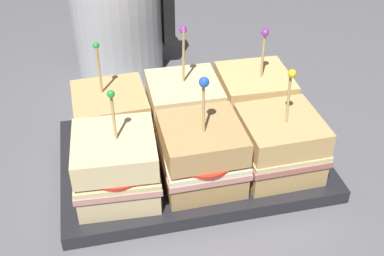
% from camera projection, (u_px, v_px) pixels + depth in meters
% --- Properties ---
extents(ground_plane, '(6.00, 6.00, 0.00)m').
position_uv_depth(ground_plane, '(192.00, 164.00, 0.64)').
color(ground_plane, slate).
extents(serving_platter, '(0.34, 0.22, 0.02)m').
position_uv_depth(serving_platter, '(192.00, 159.00, 0.64)').
color(serving_platter, '#232328').
rests_on(serving_platter, ground_plane).
extents(sandwich_front_left, '(0.10, 0.10, 0.14)m').
position_uv_depth(sandwich_front_left, '(116.00, 166.00, 0.55)').
color(sandwich_front_left, beige).
rests_on(sandwich_front_left, serving_platter).
extents(sandwich_front_center, '(0.10, 0.10, 0.15)m').
position_uv_depth(sandwich_front_center, '(202.00, 154.00, 0.57)').
color(sandwich_front_center, tan).
rests_on(sandwich_front_center, serving_platter).
extents(sandwich_front_right, '(0.10, 0.10, 0.14)m').
position_uv_depth(sandwich_front_right, '(279.00, 144.00, 0.58)').
color(sandwich_front_right, tan).
rests_on(sandwich_front_right, serving_platter).
extents(sandwich_back_left, '(0.10, 0.10, 0.15)m').
position_uv_depth(sandwich_back_left, '(111.00, 118.00, 0.63)').
color(sandwich_back_left, tan).
rests_on(sandwich_back_left, serving_platter).
extents(sandwich_back_center, '(0.10, 0.10, 0.16)m').
position_uv_depth(sandwich_back_center, '(185.00, 108.00, 0.64)').
color(sandwich_back_center, beige).
rests_on(sandwich_back_center, serving_platter).
extents(sandwich_back_right, '(0.10, 0.10, 0.15)m').
position_uv_depth(sandwich_back_right, '(253.00, 100.00, 0.66)').
color(sandwich_back_right, tan).
rests_on(sandwich_back_right, serving_platter).
extents(kettle_steel, '(0.17, 0.15, 0.19)m').
position_uv_depth(kettle_steel, '(118.00, 23.00, 0.80)').
color(kettle_steel, '#B7BABF').
rests_on(kettle_steel, ground_plane).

